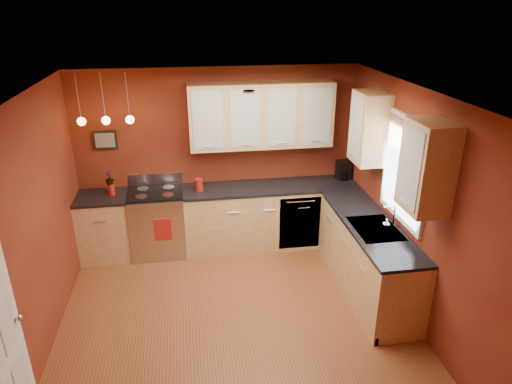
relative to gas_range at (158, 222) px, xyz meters
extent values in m
plane|color=brown|center=(0.92, -1.80, -0.48)|extent=(4.20, 4.20, 0.00)
cube|color=beige|center=(0.92, -1.80, 2.12)|extent=(4.00, 4.20, 0.02)
cube|color=maroon|center=(0.92, 0.30, 0.82)|extent=(4.00, 0.02, 2.60)
cube|color=maroon|center=(0.92, -3.90, 0.82)|extent=(4.00, 0.02, 2.60)
cube|color=maroon|center=(-1.08, -1.80, 0.82)|extent=(0.02, 4.20, 2.60)
cube|color=maroon|center=(2.92, -1.80, 0.82)|extent=(0.02, 4.20, 2.60)
cube|color=#E4C47A|center=(-0.73, 0.00, -0.03)|extent=(0.70, 0.60, 0.90)
cube|color=#E4C47A|center=(1.65, 0.00, -0.03)|extent=(2.54, 0.60, 0.90)
cube|color=#E4C47A|center=(2.62, -1.35, -0.03)|extent=(0.60, 2.10, 0.90)
cube|color=black|center=(-0.73, 0.00, 0.44)|extent=(0.70, 0.62, 0.04)
cube|color=black|center=(1.65, 0.00, 0.44)|extent=(2.54, 0.62, 0.04)
cube|color=black|center=(2.62, -1.35, 0.44)|extent=(0.62, 2.10, 0.04)
cube|color=#B6B5BA|center=(0.00, 0.00, -0.02)|extent=(0.76, 0.64, 0.92)
cube|color=black|center=(0.00, -0.30, 0.00)|extent=(0.55, 0.02, 0.32)
cylinder|color=#B6B5BA|center=(0.00, -0.31, 0.24)|extent=(0.60, 0.02, 0.02)
cube|color=black|center=(0.00, 0.00, 0.45)|extent=(0.76, 0.60, 0.03)
cylinder|color=#97979C|center=(-0.18, -0.14, 0.47)|extent=(0.16, 0.16, 0.01)
cylinder|color=#97979C|center=(0.18, -0.14, 0.47)|extent=(0.16, 0.16, 0.01)
cylinder|color=#97979C|center=(-0.18, 0.14, 0.47)|extent=(0.16, 0.16, 0.01)
cylinder|color=#97979C|center=(0.18, 0.14, 0.47)|extent=(0.16, 0.16, 0.01)
cube|color=#B6B5BA|center=(0.00, 0.30, 0.55)|extent=(0.76, 0.04, 0.16)
cube|color=#B6B5BA|center=(2.02, -0.29, -0.03)|extent=(0.60, 0.02, 0.80)
cube|color=#97979C|center=(2.62, -1.50, 0.43)|extent=(0.50, 0.70, 0.05)
cube|color=black|center=(2.62, -1.33, 0.42)|extent=(0.42, 0.30, 0.02)
cube|color=black|center=(2.62, -1.67, 0.42)|extent=(0.42, 0.30, 0.02)
cylinder|color=white|center=(2.84, -1.50, 0.60)|extent=(0.02, 0.02, 0.28)
cylinder|color=white|center=(2.77, -1.50, 0.73)|extent=(0.16, 0.02, 0.02)
cube|color=white|center=(2.90, -1.50, 1.17)|extent=(0.04, 1.02, 1.22)
cube|color=white|center=(2.89, -1.50, 1.17)|extent=(0.01, 0.90, 1.10)
cube|color=olive|center=(2.87, -1.50, 1.54)|extent=(0.02, 0.96, 0.36)
cube|color=silver|center=(-1.02, -2.82, 0.57)|extent=(0.00, 0.28, 0.40)
cube|color=silver|center=(-1.02, -2.82, 0.02)|extent=(0.00, 0.28, 0.40)
sphere|color=white|center=(-0.99, -2.67, 0.52)|extent=(0.06, 0.06, 0.06)
cube|color=#E4C47A|center=(1.52, 0.12, 1.47)|extent=(2.00, 0.35, 0.90)
cube|color=#E4C47A|center=(2.75, -1.48, 1.47)|extent=(0.35, 1.95, 0.90)
cube|color=black|center=(-0.63, 0.28, 1.17)|extent=(0.32, 0.03, 0.26)
cylinder|color=#97979C|center=(-0.83, -0.05, 1.82)|extent=(0.01, 0.01, 0.60)
sphere|color=#FFA53F|center=(-0.83, -0.05, 1.52)|extent=(0.11, 0.11, 0.11)
cylinder|color=#97979C|center=(-0.53, -0.05, 1.82)|extent=(0.01, 0.01, 0.60)
sphere|color=#FFA53F|center=(-0.53, -0.05, 1.52)|extent=(0.11, 0.11, 0.11)
cylinder|color=#97979C|center=(-0.23, -0.05, 1.82)|extent=(0.01, 0.01, 0.60)
sphere|color=#FFA53F|center=(-0.23, -0.05, 1.52)|extent=(0.11, 0.11, 0.11)
cylinder|color=#AA1C12|center=(0.61, -0.03, 0.54)|extent=(0.11, 0.11, 0.16)
cylinder|color=#AA1C12|center=(0.61, -0.03, 0.63)|extent=(0.12, 0.12, 0.02)
cylinder|color=#AA1C12|center=(-0.59, 0.02, 0.54)|extent=(0.10, 0.10, 0.16)
imported|color=#AA1C12|center=(-0.59, 0.02, 0.70)|extent=(0.15, 0.15, 0.20)
cube|color=black|center=(2.77, 0.11, 0.60)|extent=(0.22, 0.19, 0.28)
cylinder|color=black|center=(2.77, 0.05, 0.52)|extent=(0.13, 0.13, 0.13)
imported|color=white|center=(2.70, -1.61, 0.54)|extent=(0.08, 0.08, 0.16)
cube|color=#AA1C12|center=(0.08, -0.33, 0.04)|extent=(0.24, 0.02, 0.32)
camera|label=1|loc=(0.48, -6.01, 2.96)|focal=32.00mm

